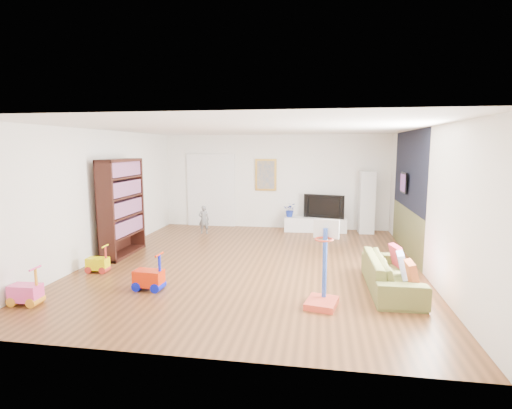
% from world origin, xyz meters
% --- Properties ---
extents(floor, '(6.50, 7.50, 0.00)m').
position_xyz_m(floor, '(0.00, 0.00, 0.00)').
color(floor, brown).
rests_on(floor, ground).
extents(ceiling, '(6.50, 7.50, 0.00)m').
position_xyz_m(ceiling, '(0.00, 0.00, 2.70)').
color(ceiling, white).
rests_on(ceiling, ground).
extents(wall_back, '(6.50, 0.00, 2.70)m').
position_xyz_m(wall_back, '(0.00, 3.75, 1.35)').
color(wall_back, white).
rests_on(wall_back, ground).
extents(wall_front, '(6.50, 0.00, 2.70)m').
position_xyz_m(wall_front, '(0.00, -3.75, 1.35)').
color(wall_front, silver).
rests_on(wall_front, ground).
extents(wall_left, '(0.00, 7.50, 2.70)m').
position_xyz_m(wall_left, '(-3.25, 0.00, 1.35)').
color(wall_left, silver).
rests_on(wall_left, ground).
extents(wall_right, '(0.00, 7.50, 2.70)m').
position_xyz_m(wall_right, '(3.25, 0.00, 1.35)').
color(wall_right, silver).
rests_on(wall_right, ground).
extents(navy_accent, '(0.01, 3.20, 1.70)m').
position_xyz_m(navy_accent, '(3.23, 1.40, 1.85)').
color(navy_accent, black).
rests_on(navy_accent, wall_right).
extents(olive_wainscot, '(0.01, 3.20, 1.00)m').
position_xyz_m(olive_wainscot, '(3.23, 1.40, 0.50)').
color(olive_wainscot, brown).
rests_on(olive_wainscot, wall_right).
extents(doorway, '(1.45, 0.06, 2.10)m').
position_xyz_m(doorway, '(-1.90, 3.71, 1.05)').
color(doorway, white).
rests_on(doorway, ground).
extents(painting_back, '(0.62, 0.06, 0.92)m').
position_xyz_m(painting_back, '(-0.25, 3.71, 1.55)').
color(painting_back, gold).
rests_on(painting_back, wall_back).
extents(artwork_right, '(0.04, 0.56, 0.46)m').
position_xyz_m(artwork_right, '(3.17, 1.60, 1.55)').
color(artwork_right, '#7F3F8C').
rests_on(artwork_right, wall_right).
extents(media_console, '(1.73, 0.50, 0.40)m').
position_xyz_m(media_console, '(1.20, 3.35, 0.20)').
color(media_console, silver).
rests_on(media_console, ground).
extents(tall_cabinet, '(0.42, 0.42, 1.70)m').
position_xyz_m(tall_cabinet, '(2.58, 3.38, 0.85)').
color(tall_cabinet, silver).
rests_on(tall_cabinet, ground).
extents(bookshelf, '(0.39, 1.43, 2.09)m').
position_xyz_m(bookshelf, '(-2.92, 0.21, 1.05)').
color(bookshelf, black).
rests_on(bookshelf, ground).
extents(sofa, '(0.78, 1.91, 0.55)m').
position_xyz_m(sofa, '(2.51, -1.16, 0.28)').
color(sofa, olive).
rests_on(sofa, ground).
extents(basketball_hoop, '(0.54, 0.62, 1.28)m').
position_xyz_m(basketball_hoop, '(1.38, -2.03, 0.64)').
color(basketball_hoop, '#CC402B').
rests_on(basketball_hoop, ground).
extents(ride_on_yellow, '(0.40, 0.26, 0.52)m').
position_xyz_m(ride_on_yellow, '(-2.78, -1.06, 0.26)').
color(ride_on_yellow, '#E8DC00').
rests_on(ride_on_yellow, ground).
extents(ride_on_orange, '(0.48, 0.32, 0.62)m').
position_xyz_m(ride_on_orange, '(-1.43, -1.79, 0.31)').
color(ride_on_orange, red).
rests_on(ride_on_orange, ground).
extents(ride_on_pink, '(0.44, 0.29, 0.58)m').
position_xyz_m(ride_on_pink, '(-2.98, -2.69, 0.29)').
color(ride_on_pink, '#F8448F').
rests_on(ride_on_pink, ground).
extents(child, '(0.32, 0.25, 0.78)m').
position_xyz_m(child, '(-1.80, 2.58, 0.39)').
color(child, slate).
rests_on(child, ground).
extents(tv, '(1.13, 0.41, 0.65)m').
position_xyz_m(tv, '(1.45, 3.40, 0.73)').
color(tv, black).
rests_on(tv, media_console).
extents(vase_plant, '(0.37, 0.33, 0.39)m').
position_xyz_m(vase_plant, '(0.49, 3.36, 0.60)').
color(vase_plant, navy).
rests_on(vase_plant, media_console).
extents(pillow_left, '(0.11, 0.39, 0.39)m').
position_xyz_m(pillow_left, '(2.72, -1.67, 0.44)').
color(pillow_left, '#C1552D').
rests_on(pillow_left, sofa).
extents(pillow_center, '(0.15, 0.41, 0.41)m').
position_xyz_m(pillow_center, '(2.67, -1.19, 0.44)').
color(pillow_center, silver).
rests_on(pillow_center, sofa).
extents(pillow_right, '(0.18, 0.40, 0.38)m').
position_xyz_m(pillow_right, '(2.68, -0.61, 0.44)').
color(pillow_right, '#B4283F').
rests_on(pillow_right, sofa).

